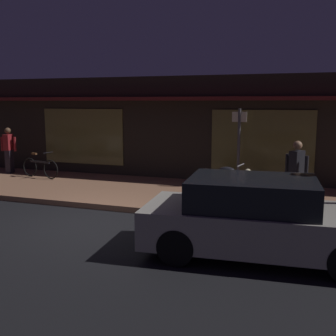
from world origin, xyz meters
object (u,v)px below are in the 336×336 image
at_px(bicycle_parked, 40,167).
at_px(person_bystander, 296,173).
at_px(parked_car_far, 257,218).
at_px(motorcycle, 223,180).
at_px(sign_post, 239,143).
at_px(person_photographer, 9,149).

bearing_deg(bicycle_parked, person_bystander, -9.61).
bearing_deg(person_bystander, parked_car_far, -100.60).
height_order(motorcycle, bicycle_parked, motorcycle).
height_order(bicycle_parked, parked_car_far, parked_car_far).
bearing_deg(bicycle_parked, sign_post, 5.20).
relative_size(bicycle_parked, sign_post, 0.68).
bearing_deg(sign_post, motorcycle, -95.66).
distance_m(person_bystander, parked_car_far, 3.14).
xyz_separation_m(motorcycle, person_photographer, (-8.22, 1.41, 0.38)).
xyz_separation_m(person_photographer, person_bystander, (10.11, -1.87, 0.00)).
xyz_separation_m(motorcycle, person_bystander, (1.89, -0.46, 0.38)).
xyz_separation_m(person_photographer, sign_post, (8.38, 0.18, 0.48)).
bearing_deg(parked_car_far, person_photographer, 152.65).
bearing_deg(person_bystander, motorcycle, 166.45).
xyz_separation_m(motorcycle, parked_car_far, (1.32, -3.52, 0.06)).
bearing_deg(motorcycle, bicycle_parked, 171.54).
distance_m(bicycle_parked, person_bystander, 8.61).
bearing_deg(bicycle_parked, motorcycle, -8.46).
height_order(motorcycle, person_photographer, person_photographer).
relative_size(person_photographer, parked_car_far, 0.40).
relative_size(person_bystander, sign_post, 0.70).
distance_m(motorcycle, sign_post, 1.82).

